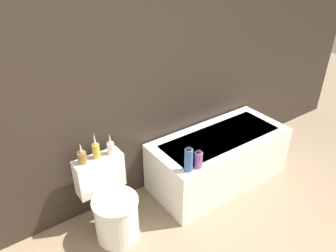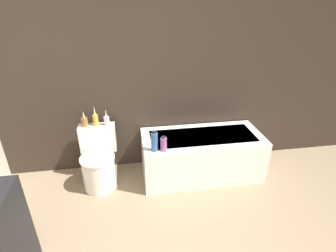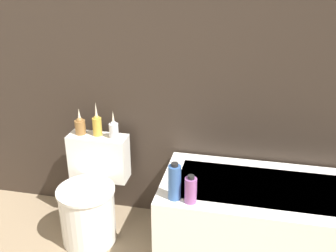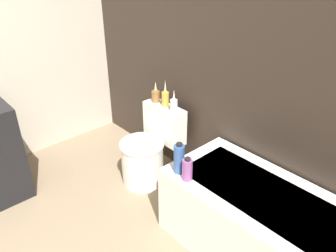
{
  "view_description": "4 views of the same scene",
  "coord_description": "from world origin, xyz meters",
  "px_view_note": "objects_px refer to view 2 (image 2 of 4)",
  "views": [
    {
      "loc": [
        -1.31,
        -0.16,
        2.34
      ],
      "look_at": [
        0.0,
        1.69,
        1.01
      ],
      "focal_mm": 35.0,
      "sensor_mm": 36.0,
      "label": 1
    },
    {
      "loc": [
        -0.08,
        -0.85,
        2.07
      ],
      "look_at": [
        0.31,
        1.61,
        0.84
      ],
      "focal_mm": 28.0,
      "sensor_mm": 36.0,
      "label": 2
    },
    {
      "loc": [
        0.53,
        -0.32,
        1.88
      ],
      "look_at": [
        0.1,
        1.71,
        0.96
      ],
      "focal_mm": 42.0,
      "sensor_mm": 36.0,
      "label": 3
    },
    {
      "loc": [
        1.5,
        0.3,
        1.95
      ],
      "look_at": [
        -0.0,
        1.65,
        0.84
      ],
      "focal_mm": 35.0,
      "sensor_mm": 36.0,
      "label": 4
    }
  ],
  "objects_px": {
    "toilet": "(99,162)",
    "bathtub": "(201,155)",
    "vase_bronze": "(107,120)",
    "vase_gold": "(84,121)",
    "vase_silver": "(95,119)",
    "shampoo_bottle_tall": "(154,142)",
    "shampoo_bottle_short": "(164,144)"
  },
  "relations": [
    {
      "from": "toilet",
      "to": "shampoo_bottle_short",
      "type": "relative_size",
      "value": 3.92
    },
    {
      "from": "vase_bronze",
      "to": "shampoo_bottle_tall",
      "type": "xyz_separation_m",
      "value": [
        0.52,
        -0.43,
        -0.1
      ]
    },
    {
      "from": "vase_silver",
      "to": "shampoo_bottle_tall",
      "type": "xyz_separation_m",
      "value": [
        0.65,
        -0.45,
        -0.12
      ]
    },
    {
      "from": "vase_gold",
      "to": "vase_bronze",
      "type": "relative_size",
      "value": 0.96
    },
    {
      "from": "vase_bronze",
      "to": "shampoo_bottle_short",
      "type": "distance_m",
      "value": 0.78
    },
    {
      "from": "toilet",
      "to": "vase_silver",
      "type": "height_order",
      "value": "vase_silver"
    },
    {
      "from": "bathtub",
      "to": "vase_bronze",
      "type": "height_order",
      "value": "vase_bronze"
    },
    {
      "from": "toilet",
      "to": "vase_gold",
      "type": "distance_m",
      "value": 0.52
    },
    {
      "from": "vase_gold",
      "to": "vase_silver",
      "type": "xyz_separation_m",
      "value": [
        0.13,
        0.0,
        0.02
      ]
    },
    {
      "from": "vase_bronze",
      "to": "toilet",
      "type": "bearing_deg",
      "value": -123.82
    },
    {
      "from": "toilet",
      "to": "vase_bronze",
      "type": "bearing_deg",
      "value": 56.18
    },
    {
      "from": "shampoo_bottle_tall",
      "to": "vase_bronze",
      "type": "bearing_deg",
      "value": 140.21
    },
    {
      "from": "vase_silver",
      "to": "shampoo_bottle_tall",
      "type": "distance_m",
      "value": 0.8
    },
    {
      "from": "vase_bronze",
      "to": "shampoo_bottle_short",
      "type": "height_order",
      "value": "vase_bronze"
    },
    {
      "from": "shampoo_bottle_tall",
      "to": "shampoo_bottle_short",
      "type": "height_order",
      "value": "shampoo_bottle_tall"
    },
    {
      "from": "toilet",
      "to": "shampoo_bottle_short",
      "type": "xyz_separation_m",
      "value": [
        0.75,
        -0.26,
        0.33
      ]
    },
    {
      "from": "vase_bronze",
      "to": "shampoo_bottle_short",
      "type": "bearing_deg",
      "value": -36.02
    },
    {
      "from": "toilet",
      "to": "shampoo_bottle_tall",
      "type": "xyz_separation_m",
      "value": [
        0.65,
        -0.24,
        0.36
      ]
    },
    {
      "from": "vase_silver",
      "to": "vase_bronze",
      "type": "distance_m",
      "value": 0.13
    },
    {
      "from": "vase_bronze",
      "to": "bathtub",
      "type": "bearing_deg",
      "value": -9.46
    },
    {
      "from": "vase_silver",
      "to": "vase_bronze",
      "type": "xyz_separation_m",
      "value": [
        0.13,
        -0.02,
        -0.01
      ]
    },
    {
      "from": "vase_gold",
      "to": "vase_silver",
      "type": "height_order",
      "value": "vase_silver"
    },
    {
      "from": "bathtub",
      "to": "toilet",
      "type": "xyz_separation_m",
      "value": [
        -1.26,
        -0.0,
        0.02
      ]
    },
    {
      "from": "toilet",
      "to": "shampoo_bottle_tall",
      "type": "relative_size",
      "value": 2.92
    },
    {
      "from": "vase_silver",
      "to": "vase_bronze",
      "type": "height_order",
      "value": "vase_silver"
    },
    {
      "from": "shampoo_bottle_tall",
      "to": "bathtub",
      "type": "bearing_deg",
      "value": 21.58
    },
    {
      "from": "toilet",
      "to": "bathtub",
      "type": "bearing_deg",
      "value": 0.1
    },
    {
      "from": "toilet",
      "to": "vase_gold",
      "type": "height_order",
      "value": "vase_gold"
    },
    {
      "from": "shampoo_bottle_tall",
      "to": "toilet",
      "type": "bearing_deg",
      "value": 159.56
    },
    {
      "from": "bathtub",
      "to": "toilet",
      "type": "height_order",
      "value": "toilet"
    },
    {
      "from": "vase_gold",
      "to": "shampoo_bottle_short",
      "type": "bearing_deg",
      "value": -27.84
    },
    {
      "from": "bathtub",
      "to": "vase_bronze",
      "type": "xyz_separation_m",
      "value": [
        -1.14,
        0.19,
        0.48
      ]
    }
  ]
}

